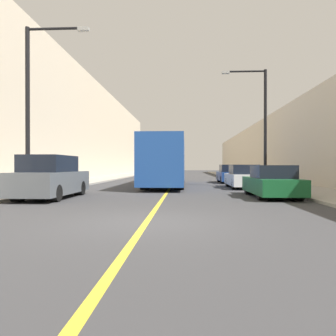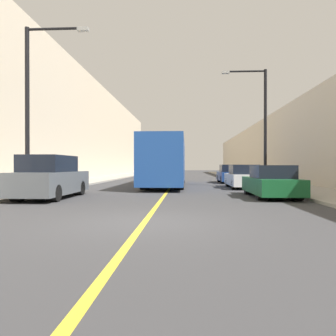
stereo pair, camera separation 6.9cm
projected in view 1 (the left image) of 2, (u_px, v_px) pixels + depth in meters
ground_plane at (146, 222)px, 8.11m from camera, size 200.00×200.00×0.00m
sidewalk_left at (112, 177)px, 38.47m from camera, size 3.35×72.00×0.12m
sidewalk_right at (243, 178)px, 37.66m from camera, size 3.35×72.00×0.12m
building_row_left at (81, 130)px, 38.63m from camera, size 4.00×72.00×11.28m
building_row_right at (276, 150)px, 37.45m from camera, size 4.00×72.00×6.50m
road_center_line at (177, 178)px, 38.06m from camera, size 0.16×72.00×0.01m
bus at (166, 162)px, 23.28m from camera, size 2.57×12.82×3.21m
parked_suv_left at (51, 178)px, 14.23m from camera, size 1.89×4.84×1.86m
car_right_near at (272, 183)px, 14.64m from camera, size 1.82×4.47×1.44m
car_right_mid at (243, 177)px, 20.88m from camera, size 1.82×4.64×1.48m
car_right_far at (230, 175)px, 27.35m from camera, size 1.80×4.62×1.51m
street_lamp_left at (33, 98)px, 14.95m from camera, size 2.96×0.24×7.63m
street_lamp_right at (261, 119)px, 21.60m from camera, size 2.96×0.24×7.65m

